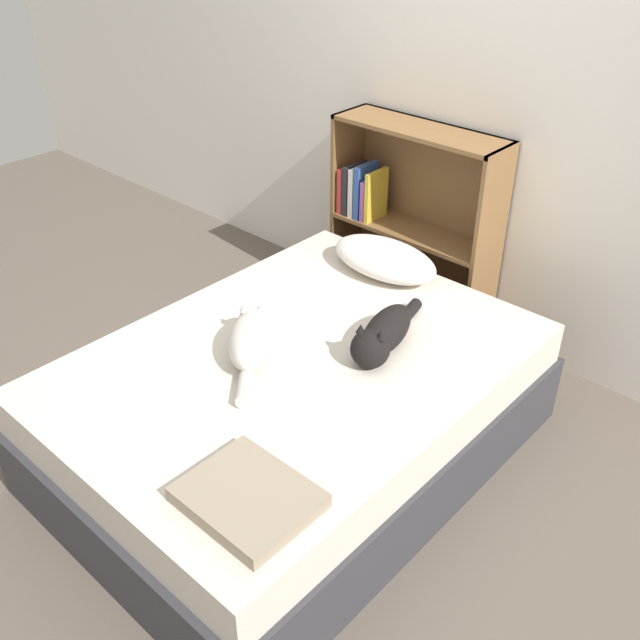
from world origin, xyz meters
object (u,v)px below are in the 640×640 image
(pillow, at_px, (385,259))
(bookshelf, at_px, (411,222))
(cat_light, at_px, (251,339))
(bed, at_px, (297,407))
(cat_dark, at_px, (382,335))

(pillow, relative_size, bookshelf, 0.51)
(pillow, height_order, cat_light, cat_light)
(bed, height_order, bookshelf, bookshelf)
(pillow, distance_m, cat_dark, 0.61)
(bed, relative_size, pillow, 3.50)
(bed, bearing_deg, bookshelf, 105.24)
(bed, bearing_deg, cat_light, -141.82)
(bed, xyz_separation_m, cat_light, (-0.13, -0.10, 0.31))
(pillow, bearing_deg, bookshelf, 110.70)
(cat_light, bearing_deg, bookshelf, -33.83)
(cat_light, height_order, cat_dark, cat_dark)
(bed, height_order, pillow, pillow)
(cat_light, xyz_separation_m, bookshelf, (-0.18, 1.26, -0.02))
(pillow, height_order, bookshelf, bookshelf)
(pillow, xyz_separation_m, cat_dark, (0.37, -0.48, -0.00))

